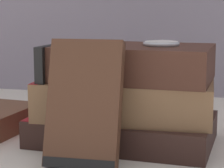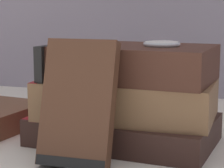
{
  "view_description": "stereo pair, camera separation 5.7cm",
  "coord_description": "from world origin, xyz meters",
  "px_view_note": "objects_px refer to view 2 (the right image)",
  "views": [
    {
      "loc": [
        0.1,
        -0.62,
        0.19
      ],
      "look_at": [
        -0.03,
        -0.02,
        0.08
      ],
      "focal_mm": 75.0,
      "sensor_mm": 36.0,
      "label": 1
    },
    {
      "loc": [
        0.16,
        -0.61,
        0.19
      ],
      "look_at": [
        -0.03,
        -0.02,
        0.08
      ],
      "focal_mm": 75.0,
      "sensor_mm": 36.0,
      "label": 2
    }
  ],
  "objects_px": {
    "book_flat_bottom": "(121,128)",
    "pocket_watch": "(161,44)",
    "book_leaning_front": "(78,108)",
    "reading_glasses": "(111,111)",
    "book_flat_middle": "(123,98)",
    "book_flat_top": "(126,63)"
  },
  "relations": [
    {
      "from": "book_flat_middle",
      "to": "book_leaning_front",
      "type": "relative_size",
      "value": 1.56
    },
    {
      "from": "book_flat_bottom",
      "to": "book_leaning_front",
      "type": "height_order",
      "value": "book_leaning_front"
    },
    {
      "from": "pocket_watch",
      "to": "book_leaning_front",
      "type": "bearing_deg",
      "value": -127.14
    },
    {
      "from": "book_flat_bottom",
      "to": "reading_glasses",
      "type": "bearing_deg",
      "value": 117.58
    },
    {
      "from": "book_flat_middle",
      "to": "book_flat_top",
      "type": "distance_m",
      "value": 0.05
    },
    {
      "from": "book_flat_middle",
      "to": "reading_glasses",
      "type": "xyz_separation_m",
      "value": [
        -0.07,
        0.18,
        -0.06
      ]
    },
    {
      "from": "book_flat_bottom",
      "to": "book_flat_top",
      "type": "xyz_separation_m",
      "value": [
        0.01,
        -0.01,
        0.09
      ]
    },
    {
      "from": "book_flat_bottom",
      "to": "book_leaning_front",
      "type": "relative_size",
      "value": 1.71
    },
    {
      "from": "book_flat_middle",
      "to": "pocket_watch",
      "type": "xyz_separation_m",
      "value": [
        0.05,
        -0.0,
        0.08
      ]
    },
    {
      "from": "book_flat_top",
      "to": "reading_glasses",
      "type": "bearing_deg",
      "value": 118.51
    },
    {
      "from": "book_flat_top",
      "to": "book_leaning_front",
      "type": "xyz_separation_m",
      "value": [
        -0.03,
        -0.1,
        -0.04
      ]
    },
    {
      "from": "pocket_watch",
      "to": "book_flat_bottom",
      "type": "bearing_deg",
      "value": 173.75
    },
    {
      "from": "book_flat_top",
      "to": "book_leaning_front",
      "type": "height_order",
      "value": "book_leaning_front"
    },
    {
      "from": "pocket_watch",
      "to": "reading_glasses",
      "type": "bearing_deg",
      "value": 125.43
    },
    {
      "from": "reading_glasses",
      "to": "pocket_watch",
      "type": "bearing_deg",
      "value": -72.71
    },
    {
      "from": "book_flat_bottom",
      "to": "book_leaning_front",
      "type": "bearing_deg",
      "value": -95.85
    },
    {
      "from": "book_flat_bottom",
      "to": "book_flat_top",
      "type": "height_order",
      "value": "book_flat_top"
    },
    {
      "from": "book_leaning_front",
      "to": "reading_glasses",
      "type": "bearing_deg",
      "value": 99.6
    },
    {
      "from": "book_flat_bottom",
      "to": "pocket_watch",
      "type": "bearing_deg",
      "value": -0.79
    },
    {
      "from": "book_flat_bottom",
      "to": "book_flat_middle",
      "type": "bearing_deg",
      "value": -46.54
    },
    {
      "from": "pocket_watch",
      "to": "reading_glasses",
      "type": "relative_size",
      "value": 0.43
    },
    {
      "from": "reading_glasses",
      "to": "book_leaning_front",
      "type": "bearing_deg",
      "value": -98.54
    }
  ]
}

